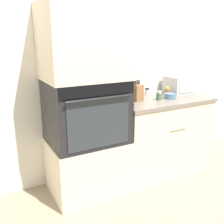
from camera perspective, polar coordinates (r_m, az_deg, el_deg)
The scene contains 12 objects.
ground_plane at distance 2.86m, azimuth 4.61°, elevation -17.14°, with size 12.00×12.00×0.00m, color gray.
wall_back at distance 2.96m, azimuth -1.57°, elevation 9.94°, with size 8.00×0.05×2.50m.
oven_cabinet_base at distance 2.80m, azimuth -5.37°, elevation -11.43°, with size 0.76×0.60×0.55m.
wall_oven at distance 2.58m, azimuth -5.68°, elevation 0.24°, with size 0.74×0.64×0.62m.
oven_cabinet_upper at distance 2.48m, azimuth -6.14°, elevation 14.95°, with size 0.76×0.60×0.69m.
counter_unit at distance 3.17m, azimuth 10.28°, elevation -4.87°, with size 1.13×0.63×0.89m.
microwave at distance 3.36m, azimuth 14.42°, elevation 5.75°, with size 0.31×0.28×0.21m.
knife_block at distance 2.88m, azimuth 5.46°, elevation 4.29°, with size 0.10×0.13×0.22m.
bowl at distance 3.04m, azimuth 12.48°, elevation 3.42°, with size 0.13×0.13×0.06m.
condiment_jar_near at distance 2.94m, azimuth 10.18°, elevation 3.51°, with size 0.06×0.06×0.10m.
condiment_jar_mid at distance 3.21m, azimuth 7.63°, elevation 4.47°, with size 0.05×0.05×0.08m.
condiment_jar_far at distance 3.17m, azimuth 11.83°, elevation 4.37°, with size 0.05×0.05×0.11m.
Camera 1 is at (-1.33, -2.00, 1.56)m, focal length 42.00 mm.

